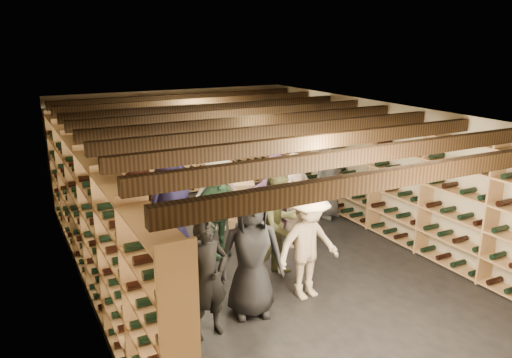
{
  "coord_description": "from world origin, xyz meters",
  "views": [
    {
      "loc": [
        -3.58,
        -6.91,
        3.54
      ],
      "look_at": [
        0.15,
        0.2,
        1.25
      ],
      "focal_mm": 35.0,
      "sensor_mm": 36.0,
      "label": 1
    }
  ],
  "objects": [
    {
      "name": "crate_stack_right",
      "position": [
        0.7,
        1.3,
        0.17
      ],
      "size": [
        0.55,
        0.41,
        0.34
      ],
      "rotation": [
        0.0,
        0.0,
        -0.16
      ],
      "color": "tan",
      "rests_on": "ground"
    },
    {
      "name": "person_11",
      "position": [
        0.77,
        0.56,
        0.78
      ],
      "size": [
        1.5,
        0.69,
        1.55
      ],
      "primitive_type": "imported",
      "rotation": [
        0.0,
        0.0,
        -0.17
      ],
      "color": "#915E99",
      "rests_on": "ground"
    },
    {
      "name": "person_5",
      "position": [
        -1.62,
        0.96,
        0.77
      ],
      "size": [
        1.5,
        0.78,
        1.54
      ],
      "primitive_type": "imported",
      "rotation": [
        0.0,
        0.0,
        0.24
      ],
      "color": "brown",
      "rests_on": "ground"
    },
    {
      "name": "walls",
      "position": [
        0.0,
        0.0,
        1.2
      ],
      "size": [
        5.52,
        8.02,
        2.4
      ],
      "color": "beige",
      "rests_on": "ground"
    },
    {
      "name": "ground",
      "position": [
        0.0,
        0.0,
        0.0
      ],
      "size": [
        8.0,
        8.0,
        0.0
      ],
      "primitive_type": "plane",
      "color": "black",
      "rests_on": "ground"
    },
    {
      "name": "person_9",
      "position": [
        -0.07,
        1.3,
        0.75
      ],
      "size": [
        1.11,
        0.91,
        1.5
      ],
      "primitive_type": "imported",
      "rotation": [
        0.0,
        0.0,
        -0.43
      ],
      "color": "#BDB4AC",
      "rests_on": "ground"
    },
    {
      "name": "wine_rack_back",
      "position": [
        0.0,
        3.83,
        1.07
      ],
      "size": [
        4.7,
        0.3,
        2.15
      ],
      "color": "#A97B52",
      "rests_on": "ground"
    },
    {
      "name": "person_6",
      "position": [
        -1.23,
        0.57,
        0.92
      ],
      "size": [
        1.06,
        0.91,
        1.84
      ],
      "primitive_type": "imported",
      "rotation": [
        0.0,
        0.0,
        0.43
      ],
      "color": "#1F1B46",
      "rests_on": "ground"
    },
    {
      "name": "crate_loose",
      "position": [
        0.55,
        2.27,
        0.09
      ],
      "size": [
        0.55,
        0.41,
        0.17
      ],
      "primitive_type": "cube",
      "rotation": [
        0.0,
        0.0,
        0.16
      ],
      "color": "tan",
      "rests_on": "ground"
    },
    {
      "name": "ceiling",
      "position": [
        0.0,
        0.0,
        2.4
      ],
      "size": [
        5.5,
        8.0,
        0.01
      ],
      "primitive_type": "cube",
      "color": "beige",
      "rests_on": "walls"
    },
    {
      "name": "person_10",
      "position": [
        -0.57,
        0.23,
        0.78
      ],
      "size": [
        0.97,
        0.56,
        1.56
      ],
      "primitive_type": "imported",
      "rotation": [
        0.0,
        0.0,
        0.21
      ],
      "color": "#284B35",
      "rests_on": "ground"
    },
    {
      "name": "ceiling_joists",
      "position": [
        0.0,
        0.0,
        2.26
      ],
      "size": [
        5.4,
        7.12,
        0.18
      ],
      "color": "black",
      "rests_on": "ground"
    },
    {
      "name": "person_1",
      "position": [
        -1.58,
        -1.85,
        0.75
      ],
      "size": [
        0.59,
        0.43,
        1.5
      ],
      "primitive_type": "imported",
      "rotation": [
        0.0,
        0.0,
        0.15
      ],
      "color": "black",
      "rests_on": "ground"
    },
    {
      "name": "person_2",
      "position": [
        -0.02,
        -0.88,
        0.83
      ],
      "size": [
        0.95,
        0.83,
        1.65
      ],
      "primitive_type": "imported",
      "rotation": [
        0.0,
        0.0,
        0.3
      ],
      "color": "brown",
      "rests_on": "ground"
    },
    {
      "name": "person_7",
      "position": [
        0.86,
        0.01,
        0.83
      ],
      "size": [
        0.68,
        0.53,
        1.65
      ],
      "primitive_type": "imported",
      "rotation": [
        0.0,
        0.0,
        0.25
      ],
      "color": "gray",
      "rests_on": "ground"
    },
    {
      "name": "person_12",
      "position": [
        2.18,
        0.95,
        0.84
      ],
      "size": [
        0.96,
        0.8,
        1.68
      ],
      "primitive_type": "imported",
      "rotation": [
        0.0,
        0.0,
        0.38
      ],
      "color": "#383A3E",
      "rests_on": "ground"
    },
    {
      "name": "person_0",
      "position": [
        -0.89,
        -1.65,
        0.85
      ],
      "size": [
        0.95,
        0.75,
        1.7
      ],
      "primitive_type": "imported",
      "rotation": [
        0.0,
        0.0,
        -0.28
      ],
      "color": "black",
      "rests_on": "ground"
    },
    {
      "name": "crate_stack_left",
      "position": [
        0.41,
        1.3,
        0.42
      ],
      "size": [
        0.59,
        0.5,
        0.85
      ],
      "rotation": [
        0.0,
        0.0,
        -0.39
      ],
      "color": "tan",
      "rests_on": "ground"
    },
    {
      "name": "wine_rack_left",
      "position": [
        -2.57,
        0.0,
        1.08
      ],
      "size": [
        0.32,
        7.5,
        2.15
      ],
      "color": "#A97B52",
      "rests_on": "ground"
    },
    {
      "name": "wine_rack_right",
      "position": [
        2.57,
        0.0,
        1.08
      ],
      "size": [
        0.32,
        7.5,
        2.15
      ],
      "color": "#A97B52",
      "rests_on": "ground"
    },
    {
      "name": "person_3",
      "position": [
        0.0,
        -1.62,
        0.79
      ],
      "size": [
        1.05,
        0.65,
        1.57
      ],
      "primitive_type": "imported",
      "rotation": [
        0.0,
        0.0,
        0.06
      ],
      "color": "beige",
      "rests_on": "ground"
    }
  ]
}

